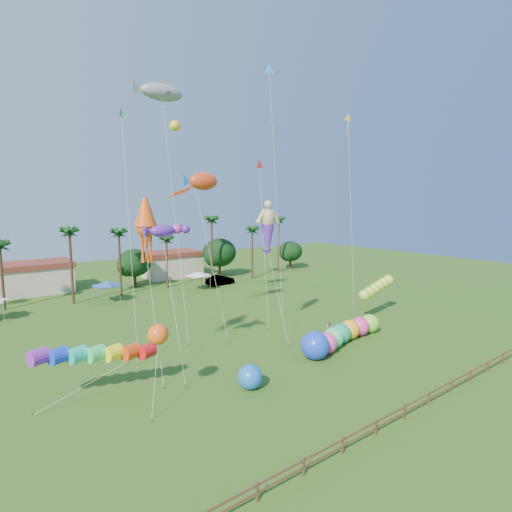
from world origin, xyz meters
TOP-DOWN VIEW (x-y plane):
  - ground at (0.00, 0.00)m, footprint 160.00×160.00m
  - tree_line at (3.57, 44.00)m, footprint 69.46×8.91m
  - buildings_row at (-3.09, 50.00)m, footprint 35.00×7.00m
  - tent_row at (-6.00, 36.33)m, footprint 31.00×4.00m
  - fence at (0.00, -6.00)m, footprint 36.12×0.12m
  - car_b at (13.10, 37.58)m, footprint 5.18×2.17m
  - spectator_b at (8.66, 8.47)m, footprint 0.95×0.90m
  - caterpillar_inflatable at (6.97, 5.58)m, footprint 12.61×4.24m
  - blue_ball at (-5.49, 3.48)m, footprint 1.88×1.88m
  - rainbow_tube at (-13.61, 8.36)m, footprint 9.82×2.53m
  - green_worm at (15.44, 9.32)m, footprint 10.76×2.58m
  - orange_ball_kite at (-11.86, 5.36)m, footprint 2.36×2.72m
  - merman_kite at (3.58, 12.70)m, footprint 2.42×5.14m
  - fish_kite at (-0.34, 19.08)m, footprint 5.22×6.63m
  - shark_kite at (-4.20, 20.57)m, footprint 6.29×7.31m
  - squid_kite at (-9.90, 11.81)m, footprint 2.02×5.44m
  - lobster_kite at (-9.29, 9.90)m, footprint 3.79×4.41m
  - delta_kite_red at (5.68, 16.85)m, footprint 1.78×3.41m
  - delta_kite_yellow at (18.20, 14.85)m, footprint 2.10×3.43m
  - delta_kite_green at (-9.84, 16.61)m, footprint 1.31×4.37m
  - delta_kite_blue at (10.21, 20.74)m, footprint 2.29×5.35m

SIDE VIEW (x-z plane):
  - ground at x=0.00m, z-range 0.00..0.00m
  - fence at x=0.00m, z-range 0.11..1.11m
  - spectator_b at x=8.66m, z-range 0.00..1.56m
  - car_b at x=13.10m, z-range 0.00..1.66m
  - blue_ball at x=-5.49m, z-range 0.00..1.88m
  - caterpillar_inflatable at x=6.97m, z-range -0.21..2.36m
  - buildings_row at x=-3.09m, z-range 0.00..4.00m
  - tent_row at x=-6.00m, z-range 2.45..3.05m
  - rainbow_tube at x=-13.61m, z-range 1.16..4.62m
  - green_worm at x=15.44m, z-range 1.20..5.17m
  - tree_line at x=3.57m, z-range -1.22..9.78m
  - orange_ball_kite at x=-11.86m, z-range 2.16..7.94m
  - merman_kite at x=3.58m, z-range 4.14..17.85m
  - lobster_kite at x=-9.29m, z-range 5.52..18.00m
  - squid_kite at x=-9.90m, z-range 4.69..19.21m
  - fish_kite at x=-0.34m, z-range 7.60..24.91m
  - delta_kite_red at x=5.68m, z-range 8.48..27.25m
  - delta_kite_green at x=-9.84m, z-range 10.08..32.40m
  - delta_kite_yellow at x=18.20m, z-range 11.44..36.55m
  - shark_kite at x=-4.20m, z-range 12.07..38.40m
  - delta_kite_blue at x=10.21m, z-range 14.19..45.06m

